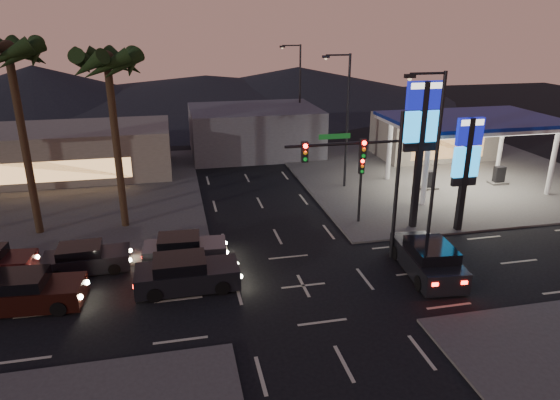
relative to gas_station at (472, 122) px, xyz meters
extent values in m
plane|color=black|center=(-16.00, -12.00, -5.08)|extent=(140.00, 140.00, 0.00)
cube|color=#47443F|center=(0.00, 4.00, -5.02)|extent=(24.00, 24.00, 0.12)
cube|color=#47443F|center=(-32.00, 4.00, -5.02)|extent=(24.00, 24.00, 0.12)
cylinder|color=silver|center=(-5.00, -3.00, -2.58)|extent=(0.36, 0.36, 5.00)
cylinder|color=silver|center=(5.00, -3.00, -2.58)|extent=(0.36, 0.36, 5.00)
cylinder|color=silver|center=(-5.00, 3.00, -2.58)|extent=(0.36, 0.36, 5.00)
cylinder|color=silver|center=(5.00, 3.00, -2.58)|extent=(0.36, 0.36, 5.00)
cube|color=silver|center=(0.00, 0.00, 0.12)|extent=(12.00, 8.00, 0.50)
cube|color=white|center=(0.00, 0.00, -0.18)|extent=(11.60, 7.60, 0.06)
cube|color=navy|center=(0.00, 0.00, 0.27)|extent=(12.20, 8.20, 0.25)
cube|color=black|center=(-3.00, 0.00, -4.28)|extent=(0.80, 0.50, 1.40)
cube|color=black|center=(3.00, 0.00, -4.28)|extent=(0.80, 0.50, 1.40)
cube|color=#726B5B|center=(2.00, 9.00, -3.08)|extent=(10.00, 6.00, 4.00)
cube|color=black|center=(-7.50, -6.50, -0.58)|extent=(0.35, 0.35, 9.00)
cube|color=#0B1081|center=(-7.50, -6.50, 3.12)|extent=(2.20, 0.30, 1.60)
cube|color=white|center=(-7.50, -6.50, 3.67)|extent=(1.98, 0.32, 0.35)
cube|color=#178CE1|center=(-7.50, -6.50, 1.32)|extent=(2.20, 0.30, 1.80)
cube|color=black|center=(-7.50, -6.50, 0.12)|extent=(2.09, 0.28, 0.50)
cube|color=black|center=(-5.00, -7.50, -1.58)|extent=(0.35, 0.35, 7.00)
cube|color=#0B1081|center=(-5.00, -7.50, 1.12)|extent=(1.60, 0.30, 1.60)
cube|color=white|center=(-5.00, -7.50, 1.67)|extent=(1.44, 0.32, 0.35)
cube|color=#178CE1|center=(-5.00, -7.50, -0.68)|extent=(1.60, 0.30, 1.80)
cube|color=black|center=(-5.00, -7.50, -1.88)|extent=(1.52, 0.28, 0.50)
cylinder|color=black|center=(-10.50, -10.00, -1.08)|extent=(0.20, 0.20, 8.00)
cylinder|color=black|center=(-13.50, -10.00, 1.42)|extent=(6.00, 0.14, 0.14)
cube|color=#0C3F14|center=(-14.00, -10.00, 1.82)|extent=(1.60, 0.05, 0.25)
cube|color=black|center=(-12.50, -10.00, 1.12)|extent=(0.32, 0.25, 1.00)
sphere|color=#FF0C07|center=(-12.50, -10.15, 1.45)|extent=(0.22, 0.22, 0.22)
sphere|color=orange|center=(-12.50, -10.15, 1.12)|extent=(0.20, 0.20, 0.20)
sphere|color=#0CB226|center=(-12.50, -10.15, 0.79)|extent=(0.20, 0.20, 0.20)
cube|color=black|center=(-15.50, -10.00, 1.12)|extent=(0.32, 0.25, 1.00)
sphere|color=#FF0C07|center=(-15.50, -10.15, 1.45)|extent=(0.22, 0.22, 0.22)
sphere|color=orange|center=(-15.50, -10.15, 1.12)|extent=(0.20, 0.20, 0.20)
sphere|color=#0CB226|center=(-15.50, -10.15, 0.79)|extent=(0.20, 0.20, 0.20)
cylinder|color=black|center=(-10.50, -5.00, -3.08)|extent=(0.16, 0.16, 4.00)
cube|color=black|center=(-10.50, -5.00, -1.28)|extent=(0.32, 0.25, 1.00)
sphere|color=#FF0C07|center=(-10.50, -5.15, -0.95)|extent=(0.22, 0.22, 0.22)
sphere|color=orange|center=(-10.50, -5.15, -1.28)|extent=(0.20, 0.20, 0.20)
sphere|color=#0CB226|center=(-10.50, -5.15, -1.61)|extent=(0.20, 0.20, 0.20)
cylinder|color=black|center=(-9.00, -11.00, -0.08)|extent=(0.18, 0.18, 10.00)
cylinder|color=black|center=(-9.90, -11.00, 4.82)|extent=(1.80, 0.12, 0.12)
cube|color=black|center=(-10.80, -11.00, 4.72)|extent=(0.50, 0.25, 0.18)
sphere|color=#FFCC8C|center=(-10.80, -11.00, 4.60)|extent=(0.20, 0.20, 0.20)
cylinder|color=black|center=(-9.00, 2.00, -0.08)|extent=(0.18, 0.18, 10.00)
cylinder|color=black|center=(-9.90, 2.00, 4.82)|extent=(1.80, 0.12, 0.12)
cube|color=black|center=(-10.80, 2.00, 4.72)|extent=(0.50, 0.25, 0.18)
sphere|color=#FFCC8C|center=(-10.80, 2.00, 4.60)|extent=(0.20, 0.20, 0.20)
cylinder|color=black|center=(-9.00, 16.00, -0.08)|extent=(0.18, 0.18, 10.00)
cylinder|color=black|center=(-9.90, 16.00, 4.82)|extent=(1.80, 0.12, 0.12)
cube|color=black|center=(-10.80, 16.00, 4.72)|extent=(0.50, 0.25, 0.18)
sphere|color=#FFCC8C|center=(-10.80, 16.00, 4.60)|extent=(0.20, 0.20, 0.20)
cylinder|color=black|center=(-25.00, -2.50, 0.02)|extent=(0.44, 0.44, 10.20)
sphere|color=black|center=(-25.00, -2.50, 5.12)|extent=(0.90, 0.90, 0.90)
cone|color=black|center=(-23.70, -2.50, 4.82)|extent=(0.90, 2.74, 1.91)
cone|color=black|center=(-24.08, -1.58, 4.82)|extent=(2.57, 2.57, 1.91)
cone|color=black|center=(-25.00, -1.20, 4.82)|extent=(2.74, 0.90, 1.91)
cone|color=black|center=(-25.92, -1.58, 4.82)|extent=(2.57, 2.57, 1.91)
cone|color=black|center=(-26.30, -2.50, 4.82)|extent=(0.90, 2.74, 1.91)
cone|color=black|center=(-25.92, -3.42, 4.82)|extent=(2.57, 2.57, 1.91)
cone|color=black|center=(-25.00, -3.80, 4.82)|extent=(2.74, 0.90, 1.91)
cone|color=black|center=(-24.08, -3.42, 4.82)|extent=(2.57, 2.57, 1.91)
cylinder|color=black|center=(-30.00, -2.50, 0.32)|extent=(0.44, 0.44, 10.80)
sphere|color=black|center=(-30.00, -2.50, 5.72)|extent=(0.90, 0.90, 0.90)
cone|color=black|center=(-28.70, -2.50, 5.42)|extent=(0.90, 2.74, 1.91)
cone|color=black|center=(-29.08, -1.58, 5.42)|extent=(2.57, 2.57, 1.91)
cone|color=black|center=(-30.00, -1.20, 5.42)|extent=(2.74, 0.90, 1.91)
cone|color=black|center=(-30.00, -3.80, 5.42)|extent=(2.74, 0.90, 1.91)
cone|color=black|center=(-29.08, -3.42, 5.42)|extent=(2.57, 2.57, 1.91)
cube|color=#726B5B|center=(-30.00, 10.00, -3.08)|extent=(16.00, 8.00, 4.00)
cube|color=#4C4C51|center=(-14.00, 14.00, -2.88)|extent=(12.00, 9.00, 4.40)
cone|color=black|center=(-41.00, 48.00, -2.08)|extent=(40.00, 40.00, 6.00)
cone|color=black|center=(-1.00, 48.00, -2.58)|extent=(50.00, 50.00, 5.00)
cone|color=black|center=(-16.00, 48.00, -3.08)|extent=(60.00, 60.00, 4.00)
cube|color=black|center=(-21.50, -10.99, -4.47)|extent=(4.90, 2.07, 1.00)
cube|color=black|center=(-21.83, -10.99, -3.80)|extent=(2.45, 1.90, 0.72)
cylinder|color=black|center=(-19.94, -10.04, -4.72)|extent=(0.71, 0.27, 0.71)
cylinder|color=black|center=(-19.94, -11.94, -4.72)|extent=(0.71, 0.27, 0.71)
cylinder|color=black|center=(-23.06, -10.05, -4.72)|extent=(0.71, 0.27, 0.71)
cylinder|color=black|center=(-23.06, -11.94, -4.72)|extent=(0.71, 0.27, 0.71)
sphere|color=#FFF2BF|center=(-19.05, -10.32, -4.39)|extent=(0.24, 0.24, 0.24)
sphere|color=#FFF2BF|center=(-19.05, -11.66, -4.39)|extent=(0.24, 0.24, 0.24)
cube|color=#FF140A|center=(-23.95, -10.33, -4.30)|extent=(0.09, 0.28, 0.16)
cube|color=#FF140A|center=(-23.95, -11.66, -4.30)|extent=(0.09, 0.28, 0.16)
cube|color=black|center=(-28.61, -11.16, -4.47)|extent=(5.00, 2.40, 0.99)
cube|color=black|center=(-28.94, -11.14, -3.81)|extent=(2.56, 2.05, 0.72)
cylinder|color=black|center=(-27.00, -10.34, -4.73)|extent=(0.72, 0.32, 0.71)
cylinder|color=black|center=(-27.14, -12.21, -4.73)|extent=(0.72, 0.32, 0.71)
cylinder|color=black|center=(-30.09, -10.11, -4.73)|extent=(0.72, 0.32, 0.71)
sphere|color=#FFF2BF|center=(-26.14, -10.68, -4.40)|extent=(0.24, 0.24, 0.24)
sphere|color=#FFF2BF|center=(-26.24, -12.00, -4.40)|extent=(0.24, 0.24, 0.24)
cube|color=#58585A|center=(-21.50, -8.02, -4.54)|extent=(4.45, 2.08, 0.89)
cube|color=black|center=(-21.80, -8.00, -3.94)|extent=(2.27, 1.81, 0.64)
cylinder|color=black|center=(-20.07, -7.26, -4.76)|extent=(0.65, 0.27, 0.63)
cylinder|color=black|center=(-20.17, -8.94, -4.76)|extent=(0.65, 0.27, 0.63)
cylinder|color=black|center=(-22.83, -7.10, -4.76)|extent=(0.65, 0.27, 0.63)
cylinder|color=black|center=(-22.93, -8.78, -4.76)|extent=(0.65, 0.27, 0.63)
sphere|color=#FFF2BF|center=(-19.30, -7.56, -4.47)|extent=(0.22, 0.22, 0.22)
sphere|color=#FFF2BF|center=(-19.37, -8.74, -4.47)|extent=(0.22, 0.22, 0.22)
cube|color=#FF140A|center=(-23.63, -7.30, -4.39)|extent=(0.09, 0.25, 0.14)
cube|color=#FF140A|center=(-23.70, -8.48, -4.39)|extent=(0.09, 0.25, 0.14)
cube|color=black|center=(-26.49, -8.05, -4.55)|extent=(4.32, 1.96, 0.87)
cube|color=black|center=(-26.78, -8.06, -3.97)|extent=(2.19, 1.73, 0.63)
cylinder|color=black|center=(-25.17, -7.17, -4.77)|extent=(0.63, 0.26, 0.62)
cylinder|color=black|center=(-25.10, -8.81, -4.77)|extent=(0.63, 0.26, 0.62)
cylinder|color=black|center=(-27.87, -7.28, -4.77)|extent=(0.63, 0.26, 0.62)
cylinder|color=black|center=(-27.80, -8.92, -4.77)|extent=(0.63, 0.26, 0.62)
sphere|color=#FFF2BF|center=(-24.39, -7.38, -4.48)|extent=(0.21, 0.21, 0.21)
sphere|color=#FFF2BF|center=(-24.34, -8.54, -4.48)|extent=(0.21, 0.21, 0.21)
cube|color=#FF140A|center=(-28.63, -7.55, -4.40)|extent=(0.09, 0.24, 0.14)
cube|color=#FF140A|center=(-28.59, -8.71, -4.40)|extent=(0.09, 0.24, 0.14)
cylinder|color=black|center=(-29.83, -6.83, -4.77)|extent=(0.65, 0.30, 0.63)
cylinder|color=black|center=(-30.00, -8.48, -4.77)|extent=(0.65, 0.30, 0.63)
sphere|color=#FFF2BF|center=(-29.07, -7.15, -4.47)|extent=(0.22, 0.22, 0.22)
sphere|color=#FFF2BF|center=(-29.19, -8.32, -4.47)|extent=(0.22, 0.22, 0.22)
cube|color=black|center=(-9.50, -12.05, -4.43)|extent=(2.64, 5.36, 1.06)
cube|color=black|center=(-9.53, -12.40, -3.73)|extent=(2.23, 2.76, 0.77)
cylinder|color=black|center=(-10.35, -10.32, -4.70)|extent=(0.35, 0.78, 0.75)
cylinder|color=black|center=(-8.35, -10.50, -4.70)|extent=(0.35, 0.78, 0.75)
cylinder|color=black|center=(-10.65, -13.60, -4.70)|extent=(0.35, 0.78, 0.75)
cylinder|color=black|center=(-8.65, -13.78, -4.70)|extent=(0.35, 0.78, 0.75)
cube|color=#FF140A|center=(-10.44, -14.56, -4.26)|extent=(0.30, 0.12, 0.16)
cube|color=#FF140A|center=(-9.03, -14.69, -4.26)|extent=(0.30, 0.12, 0.16)
camera|label=1|loc=(-21.71, -32.74, 7.18)|focal=32.00mm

